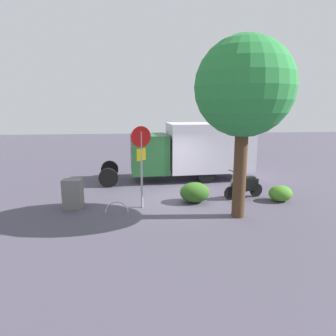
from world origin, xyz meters
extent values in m
plane|color=#4A4555|center=(0.00, 0.00, 0.00)|extent=(60.00, 60.00, 0.00)
cylinder|color=black|center=(-1.38, -4.15, 0.45)|extent=(0.91, 0.30, 0.90)
cylinder|color=black|center=(-1.49, -2.25, 0.45)|extent=(0.91, 0.30, 0.90)
cylinder|color=black|center=(3.36, -3.87, 0.45)|extent=(0.91, 0.30, 0.90)
cylinder|color=black|center=(3.25, -1.97, 0.45)|extent=(0.91, 0.30, 0.90)
cube|color=silver|center=(-1.83, -3.22, 1.67)|extent=(4.36, 2.45, 2.43)
cube|color=#24592D|center=(1.28, -3.04, 1.40)|extent=(1.92, 2.20, 1.90)
cube|color=black|center=(1.28, -3.04, 2.00)|extent=(1.93, 2.04, 0.60)
cylinder|color=black|center=(-1.85, 0.51, 0.28)|extent=(0.57, 0.25, 0.56)
cylinder|color=black|center=(-3.05, 0.18, 0.28)|extent=(0.57, 0.25, 0.56)
cube|color=black|center=(-2.50, 0.33, 0.56)|extent=(1.15, 0.61, 0.48)
cube|color=black|center=(-2.60, 0.30, 0.83)|extent=(0.69, 0.44, 0.12)
cylinder|color=slate|center=(-1.90, 0.50, 0.83)|extent=(0.29, 0.14, 0.69)
cylinder|color=black|center=(-1.90, 0.50, 1.18)|extent=(0.19, 0.54, 0.04)
cylinder|color=#9E9EA3|center=(1.73, 1.06, 1.42)|extent=(0.08, 0.08, 2.84)
cylinder|color=red|center=(1.73, 1.08, 2.65)|extent=(0.71, 0.32, 0.76)
cube|color=yellow|center=(1.73, 1.08, 2.01)|extent=(0.33, 0.33, 0.44)
cylinder|color=#47301E|center=(-1.54, 2.33, 1.60)|extent=(0.43, 0.43, 3.21)
sphere|color=#277D39|center=(-1.54, 2.33, 4.32)|extent=(3.17, 3.17, 3.17)
cube|color=slate|center=(4.27, 0.89, 0.56)|extent=(0.71, 0.60, 1.11)
torus|color=#B7B7BC|center=(2.63, 1.54, 0.00)|extent=(0.85, 0.14, 0.85)
ellipsoid|color=#2F5B1D|center=(-0.35, 0.66, 0.40)|extent=(1.17, 0.96, 0.80)
ellipsoid|color=#457F25|center=(-3.77, 0.88, 0.32)|extent=(0.93, 0.76, 0.64)
camera|label=1|loc=(1.84, 11.69, 3.71)|focal=31.65mm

